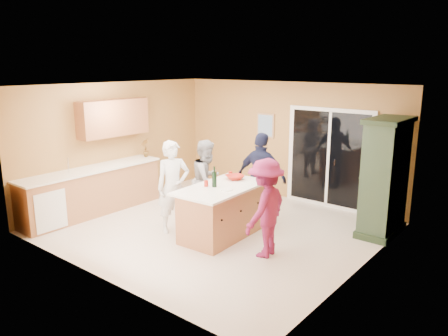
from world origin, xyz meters
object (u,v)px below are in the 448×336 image
Objects in this scene: green_hutch at (385,179)px; woman_magenta at (266,208)px; woman_navy at (261,178)px; kitchen_island at (222,213)px; woman_white at (173,187)px; woman_grey at (207,180)px.

woman_magenta is (-1.11, -2.07, -0.23)m from green_hutch.
woman_navy is 1.10× the size of woman_magenta.
kitchen_island is 2.92m from green_hutch.
woman_white is (-2.97, -2.24, -0.18)m from green_hutch.
woman_grey is at bearing 25.64° from woman_navy.
woman_navy is (0.89, 0.55, 0.08)m from woman_grey.
woman_grey reaches higher than kitchen_island.
kitchen_island is 0.99m from woman_white.
green_hutch is (2.14, 1.89, 0.59)m from kitchen_island.
kitchen_island is at bearing -39.62° from woman_white.
green_hutch is 1.25× the size of woman_white.
woman_white is at bearing -90.47° from woman_magenta.
woman_magenta is at bearing -118.29° from green_hutch.
green_hutch is at bearing 38.90° from kitchen_island.
woman_white is 0.86m from woman_grey.
kitchen_island is 1.03× the size of woman_navy.
woman_magenta is at bearing 120.39° from woman_navy.
kitchen_island is 1.00m from woman_grey.
woman_navy is (0.11, 1.06, 0.44)m from kitchen_island.
woman_grey is at bearing 23.87° from woman_white.
green_hutch reaches higher than kitchen_island.
woman_grey is at bearing -154.63° from green_hutch.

